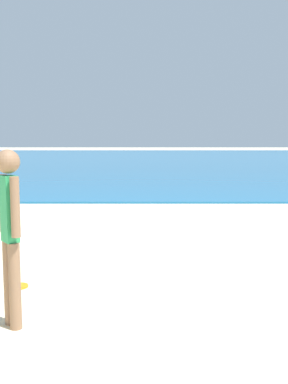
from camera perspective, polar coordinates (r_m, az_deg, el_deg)
water at (r=42.62m, az=0.94°, el=4.39°), size 160.00×60.00×0.06m
person_standing at (r=4.49m, az=-16.68°, el=-4.42°), size 0.28×0.34×1.76m
frisbee at (r=5.89m, az=-15.63°, el=-11.62°), size 0.23×0.23×0.03m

